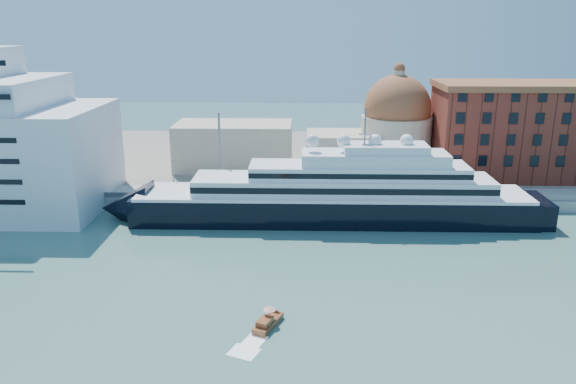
{
  "coord_description": "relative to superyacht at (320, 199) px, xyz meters",
  "views": [
    {
      "loc": [
        -2.12,
        -85.63,
        38.71
      ],
      "look_at": [
        -4.82,
        18.0,
        7.54
      ],
      "focal_mm": 35.0,
      "sensor_mm": 36.0,
      "label": 1
    }
  ],
  "objects": [
    {
      "name": "ground",
      "position": [
        -1.46,
        -23.0,
        -4.67
      ],
      "size": [
        400.0,
        400.0,
        0.0
      ],
      "primitive_type": "plane",
      "color": "#3B665D",
      "rests_on": "ground"
    },
    {
      "name": "superyacht",
      "position": [
        0.0,
        0.0,
        0.0
      ],
      "size": [
        90.5,
        12.55,
        27.05
      ],
      "color": "black",
      "rests_on": "ground"
    },
    {
      "name": "service_barge",
      "position": [
        -61.23,
        -0.39,
        -3.9
      ],
      "size": [
        12.55,
        7.07,
        2.68
      ],
      "rotation": [
        0.0,
        0.0,
        0.28
      ],
      "color": "white",
      "rests_on": "ground"
    },
    {
      "name": "quay_fence",
      "position": [
        -1.46,
        6.5,
        -1.57
      ],
      "size": [
        180.0,
        0.1,
        1.2
      ],
      "primitive_type": "cube",
      "color": "slate",
      "rests_on": "quay"
    },
    {
      "name": "warehouse",
      "position": [
        50.54,
        29.0,
        9.12
      ],
      "size": [
        43.0,
        19.0,
        23.25
      ],
      "color": "maroon",
      "rests_on": "land"
    },
    {
      "name": "church",
      "position": [
        4.93,
        34.72,
        6.24
      ],
      "size": [
        66.0,
        18.0,
        25.5
      ],
      "color": "beige",
      "rests_on": "land"
    },
    {
      "name": "quay",
      "position": [
        -1.46,
        11.0,
        -3.42
      ],
      "size": [
        180.0,
        10.0,
        2.5
      ],
      "primitive_type": "cube",
      "color": "gray",
      "rests_on": "ground"
    },
    {
      "name": "land",
      "position": [
        -1.46,
        52.0,
        -3.67
      ],
      "size": [
        260.0,
        72.0,
        2.0
      ],
      "primitive_type": "cube",
      "color": "slate",
      "rests_on": "ground"
    },
    {
      "name": "lamp_posts",
      "position": [
        -14.13,
        9.27,
        5.17
      ],
      "size": [
        120.8,
        2.4,
        18.0
      ],
      "color": "slate",
      "rests_on": "quay"
    },
    {
      "name": "water_taxi",
      "position": [
        -8.03,
        -42.37,
        -4.0
      ],
      "size": [
        4.04,
        6.11,
        2.76
      ],
      "rotation": [
        0.0,
        0.0,
        -0.4
      ],
      "color": "brown",
      "rests_on": "ground"
    }
  ]
}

